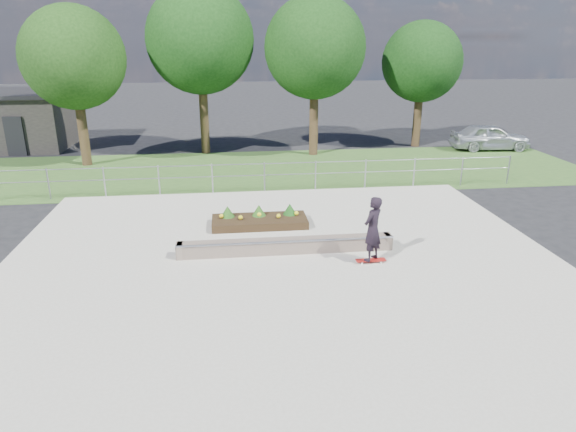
{
  "coord_description": "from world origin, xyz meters",
  "views": [
    {
      "loc": [
        -1.37,
        -11.68,
        5.75
      ],
      "look_at": [
        0.2,
        1.5,
        1.1
      ],
      "focal_mm": 32.0,
      "sensor_mm": 36.0,
      "label": 1
    }
  ],
  "objects_px": {
    "planter_bed": "(259,219)",
    "grind_ledge": "(286,246)",
    "skateboarder": "(373,229)",
    "parked_car": "(490,137)"
  },
  "relations": [
    {
      "from": "grind_ledge",
      "to": "parked_car",
      "type": "height_order",
      "value": "parked_car"
    },
    {
      "from": "planter_bed",
      "to": "grind_ledge",
      "type": "bearing_deg",
      "value": -75.77
    },
    {
      "from": "grind_ledge",
      "to": "planter_bed",
      "type": "height_order",
      "value": "planter_bed"
    },
    {
      "from": "skateboarder",
      "to": "parked_car",
      "type": "height_order",
      "value": "skateboarder"
    },
    {
      "from": "parked_car",
      "to": "grind_ledge",
      "type": "bearing_deg",
      "value": 140.34
    },
    {
      "from": "grind_ledge",
      "to": "parked_car",
      "type": "xyz_separation_m",
      "value": [
        12.45,
        12.68,
        0.43
      ]
    },
    {
      "from": "planter_bed",
      "to": "parked_car",
      "type": "distance_m",
      "value": 16.66
    },
    {
      "from": "grind_ledge",
      "to": "skateboarder",
      "type": "relative_size",
      "value": 3.28
    },
    {
      "from": "skateboarder",
      "to": "parked_car",
      "type": "relative_size",
      "value": 0.45
    },
    {
      "from": "skateboarder",
      "to": "parked_car",
      "type": "xyz_separation_m",
      "value": [
        10.28,
        13.61,
        -0.31
      ]
    }
  ]
}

